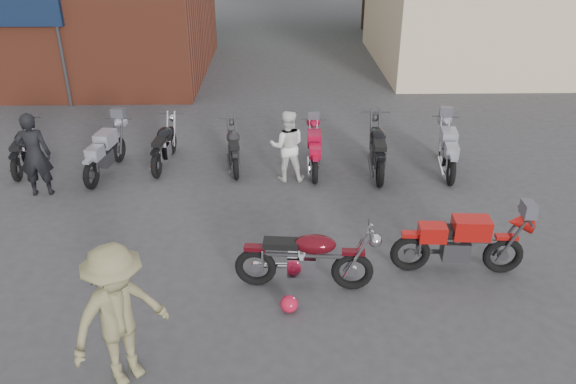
{
  "coord_description": "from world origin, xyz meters",
  "views": [
    {
      "loc": [
        -0.35,
        -6.74,
        5.43
      ],
      "look_at": [
        -0.19,
        2.19,
        0.9
      ],
      "focal_mm": 35.0,
      "sensor_mm": 36.0,
      "label": 1
    }
  ],
  "objects_px": {
    "row_bike_0": "(22,147)",
    "row_bike_6": "(448,148)",
    "row_bike_1": "(105,150)",
    "vintage_motorcycle": "(307,255)",
    "person_light": "(287,146)",
    "row_bike_4": "(314,149)",
    "person_dark": "(34,155)",
    "row_bike_2": "(164,143)",
    "sportbike": "(461,240)",
    "person_tan": "(119,316)",
    "row_bike_3": "(234,146)",
    "helmet": "(289,304)",
    "row_bike_5": "(378,146)"
  },
  "relations": [
    {
      "from": "sportbike",
      "to": "row_bike_1",
      "type": "xyz_separation_m",
      "value": [
        -6.86,
        3.99,
        -0.03
      ]
    },
    {
      "from": "person_dark",
      "to": "row_bike_6",
      "type": "distance_m",
      "value": 8.93
    },
    {
      "from": "row_bike_0",
      "to": "row_bike_3",
      "type": "relative_size",
      "value": 1.02
    },
    {
      "from": "person_dark",
      "to": "row_bike_4",
      "type": "bearing_deg",
      "value": -176.57
    },
    {
      "from": "row_bike_0",
      "to": "row_bike_1",
      "type": "xyz_separation_m",
      "value": [
        1.98,
        -0.34,
        0.04
      ]
    },
    {
      "from": "row_bike_0",
      "to": "row_bike_6",
      "type": "xyz_separation_m",
      "value": [
        9.73,
        -0.34,
        0.04
      ]
    },
    {
      "from": "vintage_motorcycle",
      "to": "row_bike_4",
      "type": "distance_m",
      "value": 4.51
    },
    {
      "from": "sportbike",
      "to": "person_tan",
      "type": "distance_m",
      "value": 5.44
    },
    {
      "from": "sportbike",
      "to": "row_bike_6",
      "type": "distance_m",
      "value": 4.1
    },
    {
      "from": "row_bike_4",
      "to": "person_light",
      "type": "bearing_deg",
      "value": 128.58
    },
    {
      "from": "row_bike_3",
      "to": "person_light",
      "type": "bearing_deg",
      "value": -126.61
    },
    {
      "from": "person_tan",
      "to": "person_light",
      "type": "bearing_deg",
      "value": 26.78
    },
    {
      "from": "person_dark",
      "to": "vintage_motorcycle",
      "type": "bearing_deg",
      "value": 140.83
    },
    {
      "from": "row_bike_3",
      "to": "row_bike_5",
      "type": "height_order",
      "value": "row_bike_5"
    },
    {
      "from": "sportbike",
      "to": "person_tan",
      "type": "height_order",
      "value": "person_tan"
    },
    {
      "from": "sportbike",
      "to": "person_tan",
      "type": "relative_size",
      "value": 1.06
    },
    {
      "from": "sportbike",
      "to": "row_bike_3",
      "type": "height_order",
      "value": "sportbike"
    },
    {
      "from": "sportbike",
      "to": "row_bike_2",
      "type": "height_order",
      "value": "sportbike"
    },
    {
      "from": "sportbike",
      "to": "row_bike_1",
      "type": "relative_size",
      "value": 1.05
    },
    {
      "from": "row_bike_0",
      "to": "row_bike_6",
      "type": "distance_m",
      "value": 9.74
    },
    {
      "from": "row_bike_2",
      "to": "row_bike_3",
      "type": "distance_m",
      "value": 1.64
    },
    {
      "from": "person_dark",
      "to": "row_bike_1",
      "type": "distance_m",
      "value": 1.54
    },
    {
      "from": "person_light",
      "to": "row_bike_0",
      "type": "xyz_separation_m",
      "value": [
        -6.07,
        0.71,
        -0.26
      ]
    },
    {
      "from": "helmet",
      "to": "person_light",
      "type": "relative_size",
      "value": 0.17
    },
    {
      "from": "person_dark",
      "to": "row_bike_5",
      "type": "height_order",
      "value": "person_dark"
    },
    {
      "from": "row_bike_0",
      "to": "row_bike_2",
      "type": "xyz_separation_m",
      "value": [
        3.21,
        0.15,
        0.02
      ]
    },
    {
      "from": "sportbike",
      "to": "person_dark",
      "type": "relative_size",
      "value": 1.16
    },
    {
      "from": "row_bike_1",
      "to": "row_bike_5",
      "type": "height_order",
      "value": "row_bike_5"
    },
    {
      "from": "row_bike_6",
      "to": "person_light",
      "type": "bearing_deg",
      "value": 103.82
    },
    {
      "from": "person_dark",
      "to": "row_bike_4",
      "type": "relative_size",
      "value": 0.98
    },
    {
      "from": "helmet",
      "to": "row_bike_2",
      "type": "relative_size",
      "value": 0.15
    },
    {
      "from": "row_bike_3",
      "to": "row_bike_4",
      "type": "distance_m",
      "value": 1.87
    },
    {
      "from": "helmet",
      "to": "person_tan",
      "type": "xyz_separation_m",
      "value": [
        -2.1,
        -1.3,
        0.86
      ]
    },
    {
      "from": "row_bike_2",
      "to": "row_bike_5",
      "type": "relative_size",
      "value": 0.89
    },
    {
      "from": "person_tan",
      "to": "row_bike_6",
      "type": "distance_m",
      "value": 8.56
    },
    {
      "from": "person_tan",
      "to": "row_bike_2",
      "type": "distance_m",
      "value": 6.82
    },
    {
      "from": "row_bike_0",
      "to": "row_bike_4",
      "type": "height_order",
      "value": "row_bike_0"
    },
    {
      "from": "row_bike_2",
      "to": "row_bike_4",
      "type": "height_order",
      "value": "row_bike_2"
    },
    {
      "from": "row_bike_1",
      "to": "vintage_motorcycle",
      "type": "bearing_deg",
      "value": -126.47
    },
    {
      "from": "vintage_motorcycle",
      "to": "sportbike",
      "type": "distance_m",
      "value": 2.57
    },
    {
      "from": "row_bike_1",
      "to": "row_bike_3",
      "type": "height_order",
      "value": "row_bike_1"
    },
    {
      "from": "row_bike_0",
      "to": "row_bike_2",
      "type": "height_order",
      "value": "row_bike_2"
    },
    {
      "from": "row_bike_6",
      "to": "row_bike_2",
      "type": "bearing_deg",
      "value": 93.78
    },
    {
      "from": "vintage_motorcycle",
      "to": "person_light",
      "type": "xyz_separation_m",
      "value": [
        -0.23,
        4.02,
        0.18
      ]
    },
    {
      "from": "row_bike_3",
      "to": "row_bike_6",
      "type": "xyz_separation_m",
      "value": [
        4.88,
        -0.33,
        0.05
      ]
    },
    {
      "from": "vintage_motorcycle",
      "to": "row_bike_6",
      "type": "distance_m",
      "value": 5.56
    },
    {
      "from": "vintage_motorcycle",
      "to": "person_light",
      "type": "relative_size",
      "value": 1.32
    },
    {
      "from": "person_dark",
      "to": "row_bike_6",
      "type": "height_order",
      "value": "person_dark"
    },
    {
      "from": "helmet",
      "to": "person_light",
      "type": "height_order",
      "value": "person_light"
    },
    {
      "from": "row_bike_2",
      "to": "person_light",
      "type": "bearing_deg",
      "value": -102.24
    }
  ]
}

